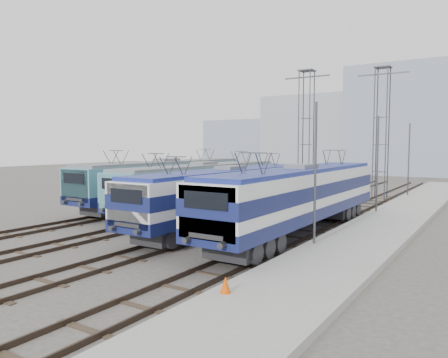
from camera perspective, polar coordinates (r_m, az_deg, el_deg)
ground at (r=24.35m, az=-9.57°, el=-7.40°), size 160.00×160.00×0.00m
platform at (r=26.71m, az=19.57°, el=-6.22°), size 4.00×70.00×0.30m
locomotive_far_left at (r=35.29m, az=-7.72°, el=-0.01°), size 2.86×18.03×3.39m
locomotive_center_left at (r=31.64m, az=-2.83°, el=-0.61°), size 2.77×17.46×3.29m
locomotive_center_right at (r=26.19m, az=0.65°, el=-1.60°), size 2.73×17.26×3.24m
locomotive_far_right at (r=24.21m, az=9.87°, el=-1.89°), size 2.89×18.25×3.43m
catenary_tower_west at (r=42.77m, az=10.67°, el=6.63°), size 4.50×1.20×12.00m
catenary_tower_east at (r=42.72m, az=19.86°, el=6.44°), size 4.50×1.20×12.00m
mast_front at (r=21.03m, az=11.82°, el=0.33°), size 0.12×0.12×7.00m
mast_mid at (r=32.51m, az=19.39°, el=1.61°), size 0.12×0.12×7.00m
mast_rear at (r=44.26m, az=22.98°, el=2.21°), size 0.12×0.12×7.00m
safety_cone at (r=14.22m, az=0.18°, el=-13.64°), size 0.35×0.35×0.54m
building_west at (r=85.11m, az=12.06°, el=5.75°), size 18.00×12.00×14.00m
building_center at (r=80.61m, az=24.23°, el=6.96°), size 22.00×14.00×18.00m
building_far_west at (r=91.97m, az=2.64°, el=4.50°), size 14.00×10.00×10.00m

